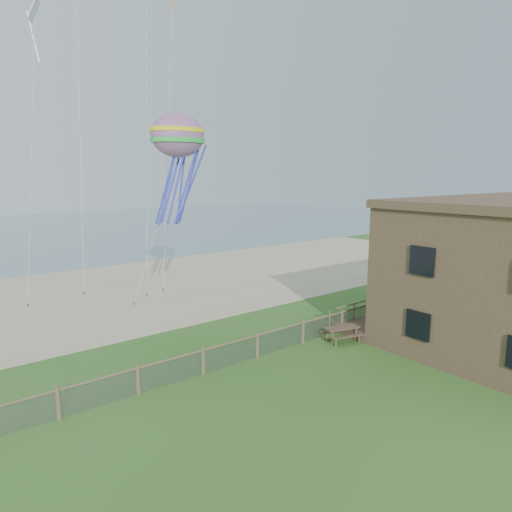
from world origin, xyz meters
name	(u,v)px	position (x,y,z in m)	size (l,w,h in m)	color
ground	(356,407)	(0.00, 0.00, 0.00)	(160.00, 160.00, 0.00)	#2C561D
sand_beach	(124,291)	(0.00, 22.00, 0.00)	(72.00, 20.00, 0.02)	tan
ocean	(8,233)	(0.00, 66.00, 0.00)	(160.00, 68.00, 0.02)	slate
chainlink_fence	(257,346)	(0.00, 6.00, 0.55)	(36.20, 0.20, 1.25)	#4B3E2A
motel_deck	(428,308)	(13.00, 5.00, 0.25)	(15.00, 2.00, 0.50)	brown
picnic_table	(341,334)	(4.85, 5.00, 0.39)	(1.84, 1.39, 0.78)	brown
octopus_kite	(179,167)	(1.06, 15.04, 9.07)	(3.48, 2.46, 7.17)	#F53A26
kite_white	(35,24)	(-5.81, 17.94, 16.57)	(1.20, 0.70, 2.60)	white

